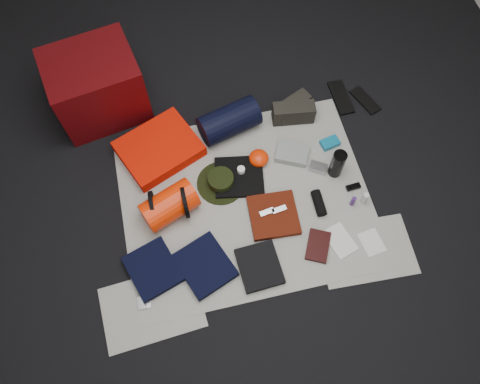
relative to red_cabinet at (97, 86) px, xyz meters
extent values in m
cube|color=black|center=(0.82, -0.95, -0.25)|extent=(4.50, 4.50, 0.02)
cube|color=beige|center=(0.82, -0.95, -0.24)|extent=(1.60, 1.30, 0.01)
cube|color=beige|center=(0.12, -1.50, -0.24)|extent=(0.61, 0.44, 0.00)
cube|color=beige|center=(1.47, -1.45, -0.24)|extent=(0.60, 0.43, 0.00)
cube|color=#4A0508|center=(0.00, 0.00, 0.00)|extent=(0.66, 0.58, 0.48)
cube|color=red|center=(0.33, -0.46, -0.19)|extent=(0.62, 0.58, 0.09)
cylinder|color=#F22A04|center=(0.33, -0.92, -0.13)|extent=(0.39, 0.32, 0.20)
cylinder|color=black|center=(0.23, -0.92, -0.13)|extent=(0.02, 0.22, 0.22)
cylinder|color=black|center=(0.43, -0.92, -0.13)|extent=(0.03, 0.22, 0.22)
cylinder|color=black|center=(0.83, -0.39, -0.13)|extent=(0.45, 0.31, 0.21)
cylinder|color=black|center=(0.68, -0.79, -0.23)|extent=(0.34, 0.34, 0.01)
cylinder|color=black|center=(0.68, -0.79, -0.19)|extent=(0.17, 0.17, 0.07)
cube|color=black|center=(1.28, -0.40, -0.16)|extent=(0.30, 0.15, 0.15)
cube|color=black|center=(1.29, -0.35, -0.17)|extent=(0.28, 0.20, 0.13)
cube|color=black|center=(1.68, -0.30, -0.23)|extent=(0.12, 0.30, 0.02)
cube|color=black|center=(1.84, -0.37, -0.23)|extent=(0.18, 0.27, 0.01)
cube|color=black|center=(0.16, -1.28, -0.21)|extent=(0.36, 0.39, 0.05)
cube|color=black|center=(0.47, -1.33, -0.21)|extent=(0.39, 0.41, 0.05)
cube|color=black|center=(0.79, -1.41, -0.21)|extent=(0.26, 0.29, 0.04)
cube|color=black|center=(0.81, -0.78, -0.22)|extent=(0.37, 0.35, 0.03)
cube|color=#511608|center=(0.96, -1.10, -0.22)|extent=(0.32, 0.32, 0.04)
ellipsoid|color=#F22A04|center=(0.97, -0.68, -0.19)|extent=(0.13, 0.13, 0.09)
cube|color=gray|center=(1.20, -0.69, -0.21)|extent=(0.26, 0.24, 0.05)
cylinder|color=black|center=(1.44, -0.88, -0.12)|extent=(0.11, 0.11, 0.23)
cylinder|color=black|center=(1.26, -1.09, -0.20)|extent=(0.07, 0.17, 0.07)
cube|color=#AAAAAE|center=(1.34, -0.83, -0.21)|extent=(0.13, 0.12, 0.05)
cube|color=#0F6E95|center=(1.48, -0.67, -0.22)|extent=(0.14, 0.10, 0.04)
cylinder|color=#452068|center=(1.48, -1.13, -0.19)|extent=(0.04, 0.04, 0.09)
cylinder|color=silver|center=(1.55, -1.13, -0.18)|extent=(0.04, 0.04, 0.11)
cube|color=black|center=(1.18, -1.36, -0.22)|extent=(0.21, 0.24, 0.03)
cube|color=silver|center=(1.32, -1.36, -0.23)|extent=(0.20, 0.24, 0.01)
cube|color=silver|center=(1.52, -1.41, -0.23)|extent=(0.15, 0.18, 0.01)
cube|color=black|center=(1.53, -1.02, -0.22)|extent=(0.10, 0.04, 0.02)
cube|color=#AAAAAE|center=(0.08, -1.46, -0.23)|extent=(0.08, 0.08, 0.01)
cylinder|color=white|center=(0.83, -0.75, -0.19)|extent=(0.05, 0.05, 0.03)
cube|color=#AAAAAE|center=(0.92, -1.08, -0.19)|extent=(0.10, 0.05, 0.01)
cube|color=#AAAAAE|center=(1.00, -1.08, -0.19)|extent=(0.10, 0.05, 0.01)
camera|label=1|loc=(0.49, -2.18, 2.54)|focal=35.00mm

